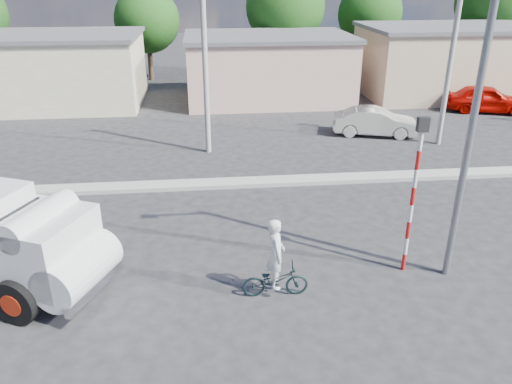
{
  "coord_description": "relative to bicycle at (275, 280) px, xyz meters",
  "views": [
    {
      "loc": [
        -2.11,
        -9.83,
        7.62
      ],
      "look_at": [
        -0.62,
        4.31,
        1.3
      ],
      "focal_mm": 35.0,
      "sensor_mm": 36.0,
      "label": 1
    }
  ],
  "objects": [
    {
      "name": "tree_row",
      "position": [
        4.27,
        27.75,
        4.56
      ],
      "size": [
        43.62,
        7.43,
        8.42
      ],
      "color": "#38281E",
      "rests_on": "ground"
    },
    {
      "name": "traffic_pole",
      "position": [
        3.71,
        0.8,
        2.16
      ],
      "size": [
        0.28,
        0.18,
        4.36
      ],
      "color": "red",
      "rests_on": "ground"
    },
    {
      "name": "cyclist",
      "position": [
        0.0,
        0.0,
        0.49
      ],
      "size": [
        0.46,
        0.69,
        1.86
      ],
      "primitive_type": "imported",
      "rotation": [
        0.0,
        0.0,
        1.55
      ],
      "color": "silver",
      "rests_on": "ground"
    },
    {
      "name": "median",
      "position": [
        0.51,
        7.3,
        -0.36
      ],
      "size": [
        40.0,
        0.8,
        0.16
      ],
      "primitive_type": "cube",
      "color": "#99968E",
      "rests_on": "ground"
    },
    {
      "name": "car_cream",
      "position": [
        6.9,
        12.97,
        0.25
      ],
      "size": [
        4.41,
        2.5,
        1.37
      ],
      "primitive_type": "imported",
      "rotation": [
        0.0,
        0.0,
        1.31
      ],
      "color": "beige",
      "rests_on": "ground"
    },
    {
      "name": "streetlight",
      "position": [
        4.65,
        0.5,
        4.52
      ],
      "size": [
        2.34,
        0.22,
        9.0
      ],
      "color": "slate",
      "rests_on": "ground"
    },
    {
      "name": "utility_poles",
      "position": [
        3.76,
        11.3,
        3.63
      ],
      "size": [
        35.4,
        0.24,
        8.0
      ],
      "color": "#99968E",
      "rests_on": "ground"
    },
    {
      "name": "bicycle",
      "position": [
        0.0,
        0.0,
        0.0
      ],
      "size": [
        1.68,
        0.62,
        0.88
      ],
      "primitive_type": "imported",
      "rotation": [
        0.0,
        0.0,
        1.55
      ],
      "color": "black",
      "rests_on": "ground"
    },
    {
      "name": "building_row",
      "position": [
        1.61,
        21.3,
        1.7
      ],
      "size": [
        37.8,
        7.3,
        4.44
      ],
      "color": "beige",
      "rests_on": "ground"
    },
    {
      "name": "car_red",
      "position": [
        14.84,
        16.71,
        0.34
      ],
      "size": [
        4.91,
        3.15,
        1.56
      ],
      "primitive_type": "imported",
      "rotation": [
        0.0,
        0.0,
        1.26
      ],
      "color": "#B20701",
      "rests_on": "ground"
    },
    {
      "name": "ground_plane",
      "position": [
        0.51,
        -0.7,
        -0.44
      ],
      "size": [
        120.0,
        120.0,
        0.0
      ],
      "primitive_type": "plane",
      "color": "#252527",
      "rests_on": "ground"
    }
  ]
}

